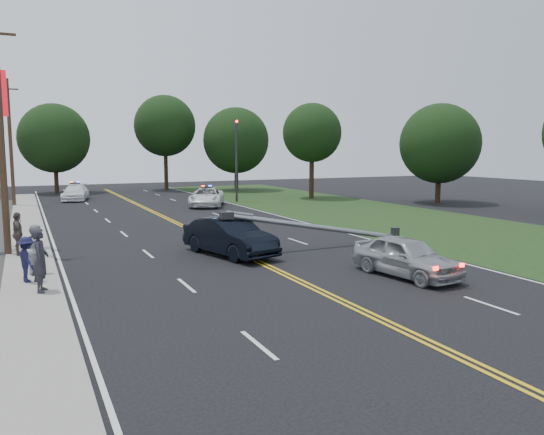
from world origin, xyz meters
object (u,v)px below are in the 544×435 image
fallen_streetlight (327,228)px  utility_pole_far (10,142)px  utility_pole_mid (1,136)px  bystander_b (37,249)px  bystander_d (18,234)px  emergency_a (207,197)px  waiting_sedan (406,256)px  emergency_b (75,193)px  bystander_a (40,260)px  traffic_signal (236,153)px  bystander_c (27,259)px  crashed_sedan (230,237)px

fallen_streetlight → utility_pole_far: size_ratio=0.94×
utility_pole_mid → bystander_b: size_ratio=5.66×
bystander_d → fallen_streetlight: bearing=-108.1°
fallen_streetlight → emergency_a: 19.53m
waiting_sedan → emergency_b: (-8.10, 35.36, -0.03)m
waiting_sedan → emergency_b: bearing=95.2°
fallen_streetlight → bystander_d: (-12.97, 3.40, 0.11)m
emergency_b → bystander_a: bystander_a is taller
traffic_signal → bystander_d: bearing=-132.6°
waiting_sedan → bystander_b: (-11.96, 5.68, 0.27)m
traffic_signal → bystander_b: 27.97m
bystander_b → bystander_d: bystander_d is taller
waiting_sedan → traffic_signal: bearing=73.2°
waiting_sedan → bystander_c: (-12.30, 4.39, 0.16)m
utility_pole_mid → bystander_d: utility_pole_mid is taller
utility_pole_mid → bystander_d: size_ratio=5.49×
utility_pole_far → crashed_sedan: bearing=-71.5°
bystander_a → bystander_b: 2.83m
traffic_signal → crashed_sedan: traffic_signal is taller
bystander_b → bystander_a: bearing=-168.0°
traffic_signal → waiting_sedan: (-4.49, -28.07, -3.48)m
crashed_sedan → emergency_a: (5.33, 19.30, -0.08)m
utility_pole_far → bystander_c: utility_pole_far is taller
bystander_d → bystander_a: bearing=-177.6°
fallen_streetlight → utility_pole_mid: size_ratio=0.94×
utility_pole_mid → bystander_b: 6.09m
bystander_b → waiting_sedan: bearing=-104.3°
crashed_sedan → waiting_sedan: 7.67m
utility_pole_far → bystander_d: size_ratio=5.49×
bystander_b → bystander_d: (-0.63, 3.79, 0.03)m
utility_pole_mid → utility_pole_far: (0.00, 22.00, 0.00)m
utility_pole_mid → bystander_c: 7.11m
utility_pole_far → emergency_a: bearing=-24.9°
emergency_a → bystander_a: (-12.87, -22.75, 0.39)m
emergency_b → bystander_d: bystander_d is taller
crashed_sedan → bystander_d: bystander_d is taller
bystander_b → bystander_c: bearing=176.5°
bystander_b → bystander_c: (-0.34, -1.29, -0.12)m
waiting_sedan → bystander_d: bearing=135.4°
fallen_streetlight → crashed_sedan: bearing=177.3°
emergency_b → fallen_streetlight: bearing=-61.1°
utility_pole_mid → bystander_a: 8.31m
utility_pole_mid → bystander_b: utility_pole_mid is taller
utility_pole_mid → waiting_sedan: 17.02m
traffic_signal → emergency_b: bearing=149.9°
bystander_c → bystander_b: bearing=-29.9°
utility_pole_mid → bystander_d: (0.42, -0.60, -4.05)m
bystander_a → bystander_b: bystander_a is taller
utility_pole_mid → emergency_b: bearing=79.0°
bystander_c → bystander_d: size_ratio=0.84×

